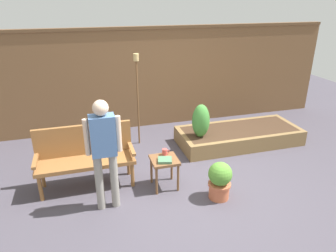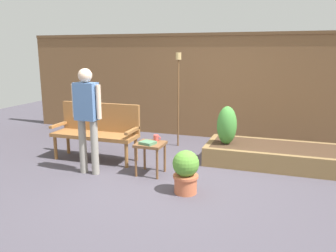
{
  "view_description": "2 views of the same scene",
  "coord_description": "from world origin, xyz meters",
  "views": [
    {
      "loc": [
        -1.4,
        -3.82,
        2.71
      ],
      "look_at": [
        -0.12,
        0.57,
        0.79
      ],
      "focal_mm": 33.04,
      "sensor_mm": 36.0,
      "label": 1
    },
    {
      "loc": [
        1.47,
        -4.39,
        1.8
      ],
      "look_at": [
        -0.15,
        0.38,
        0.69
      ],
      "focal_mm": 36.37,
      "sensor_mm": 36.0,
      "label": 2
    }
  ],
  "objects": [
    {
      "name": "ground_plane",
      "position": [
        0.0,
        0.0,
        0.0
      ],
      "size": [
        14.0,
        14.0,
        0.0
      ],
      "primitive_type": "plane",
      "color": "#47424C"
    },
    {
      "name": "person_by_bench",
      "position": [
        -1.2,
        -0.18,
        0.93
      ],
      "size": [
        0.47,
        0.2,
        1.56
      ],
      "color": "gray",
      "rests_on": "ground_plane"
    },
    {
      "name": "tiki_torch",
      "position": [
        -0.39,
        1.7,
        1.21
      ],
      "size": [
        0.1,
        0.1,
        1.77
      ],
      "color": "brown",
      "rests_on": "ground_plane"
    },
    {
      "name": "garden_bench",
      "position": [
        -1.45,
        0.51,
        0.54
      ],
      "size": [
        1.44,
        0.48,
        0.94
      ],
      "color": "#936033",
      "rests_on": "ground_plane"
    },
    {
      "name": "raised_planter_bed",
      "position": [
        1.52,
        1.16,
        0.15
      ],
      "size": [
        2.4,
        1.0,
        0.3
      ],
      "color": "olive",
      "rests_on": "ground_plane"
    },
    {
      "name": "fence_back",
      "position": [
        0.0,
        2.6,
        1.09
      ],
      "size": [
        8.4,
        0.14,
        2.16
      ],
      "color": "brown",
      "rests_on": "ground_plane"
    },
    {
      "name": "potted_boxwood",
      "position": [
        0.36,
        -0.41,
        0.3
      ],
      "size": [
        0.34,
        0.34,
        0.57
      ],
      "color": "#C66642",
      "rests_on": "ground_plane"
    },
    {
      "name": "book_on_table",
      "position": [
        -0.33,
        0.01,
        0.5
      ],
      "size": [
        0.24,
        0.23,
        0.04
      ],
      "primitive_type": "cube",
      "rotation": [
        0.0,
        0.0,
        -0.26
      ],
      "color": "#4C7A56",
      "rests_on": "side_table"
    },
    {
      "name": "side_table",
      "position": [
        -0.32,
        0.09,
        0.4
      ],
      "size": [
        0.4,
        0.4,
        0.48
      ],
      "color": "brown",
      "rests_on": "ground_plane"
    },
    {
      "name": "cup_on_table",
      "position": [
        -0.28,
        0.21,
        0.53
      ],
      "size": [
        0.12,
        0.08,
        0.09
      ],
      "color": "#CC4C47",
      "rests_on": "side_table"
    },
    {
      "name": "shrub_near_bench",
      "position": [
        0.64,
        1.05,
        0.61
      ],
      "size": [
        0.32,
        0.32,
        0.63
      ],
      "color": "brown",
      "rests_on": "raised_planter_bed"
    }
  ]
}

